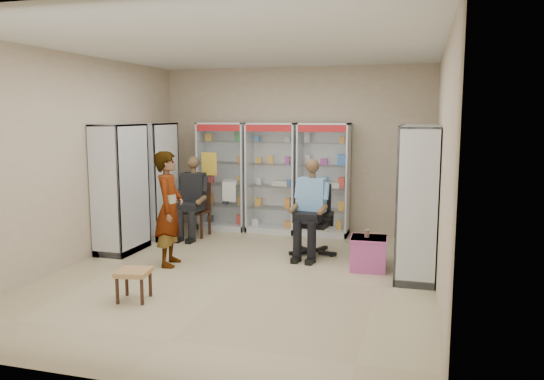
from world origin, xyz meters
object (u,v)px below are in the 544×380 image
(cabinet_back_right, at_px, (324,180))
(cabinet_left_far, at_px, (155,180))
(cabinet_back_left, at_px, (224,176))
(cabinet_left_near, at_px, (121,189))
(cabinet_right_near, at_px, (417,204))
(wooden_chair, at_px, (196,210))
(woven_stool_b, at_px, (134,285))
(cabinet_right_far, at_px, (418,192))
(woven_stool_a, at_px, (367,248))
(standing_man, at_px, (169,209))
(pink_trunk, at_px, (369,253))
(seated_shopkeeper, at_px, (312,211))
(cabinet_back_mid, at_px, (272,178))
(office_chair, at_px, (313,220))

(cabinet_back_right, relative_size, cabinet_left_far, 1.00)
(cabinet_back_left, distance_m, cabinet_left_near, 2.23)
(cabinet_right_near, bearing_deg, cabinet_back_left, 57.72)
(wooden_chair, distance_m, woven_stool_b, 3.32)
(cabinet_right_far, distance_m, cabinet_right_near, 1.10)
(woven_stool_a, distance_m, standing_man, 2.93)
(cabinet_back_left, distance_m, pink_trunk, 3.60)
(cabinet_left_near, bearing_deg, cabinet_back_right, 125.65)
(cabinet_right_near, bearing_deg, seated_shopkeeper, 63.53)
(wooden_chair, relative_size, woven_stool_b, 2.60)
(cabinet_back_mid, distance_m, woven_stool_a, 2.58)
(cabinet_right_far, height_order, pink_trunk, cabinet_right_far)
(cabinet_right_near, bearing_deg, pink_trunk, 68.46)
(cabinet_back_right, distance_m, wooden_chair, 2.33)
(cabinet_back_right, distance_m, seated_shopkeeper, 1.50)
(office_chair, xyz_separation_m, standing_man, (-1.86, -1.10, 0.27))
(cabinet_back_left, bearing_deg, woven_stool_b, -84.10)
(cabinet_right_near, height_order, cabinet_left_far, same)
(wooden_chair, xyz_separation_m, woven_stool_b, (0.66, -3.25, -0.29))
(wooden_chair, bearing_deg, woven_stool_a, -15.06)
(woven_stool_b, relative_size, standing_man, 0.22)
(cabinet_left_far, xyz_separation_m, cabinet_left_near, (0.00, -1.10, 0.00))
(cabinet_left_far, relative_size, standing_man, 1.22)
(cabinet_back_left, bearing_deg, office_chair, -35.34)
(cabinet_left_near, bearing_deg, seated_shopkeeper, 100.83)
(cabinet_right_near, xyz_separation_m, pink_trunk, (-0.62, 0.25, -0.77))
(wooden_chair, bearing_deg, seated_shopkeeper, -18.17)
(cabinet_left_near, distance_m, wooden_chair, 1.56)
(cabinet_left_near, bearing_deg, cabinet_right_far, 101.41)
(cabinet_right_far, distance_m, seated_shopkeeper, 1.59)
(wooden_chair, xyz_separation_m, woven_stool_a, (3.09, -0.83, -0.28))
(wooden_chair, distance_m, standing_man, 1.86)
(cabinet_right_near, relative_size, standing_man, 1.22)
(cabinet_right_far, bearing_deg, cabinet_back_left, 72.25)
(cabinet_back_left, xyz_separation_m, wooden_chair, (-0.25, -0.73, -0.53))
(wooden_chair, relative_size, office_chair, 0.86)
(cabinet_left_near, distance_m, standing_man, 1.19)
(cabinet_right_far, bearing_deg, woven_stool_a, 121.95)
(seated_shopkeeper, relative_size, pink_trunk, 2.91)
(cabinet_left_far, relative_size, woven_stool_b, 5.53)
(wooden_chair, relative_size, seated_shopkeeper, 0.67)
(cabinet_right_near, xyz_separation_m, cabinet_left_near, (-4.46, 0.20, 0.00))
(seated_shopkeeper, xyz_separation_m, woven_stool_a, (0.84, -0.09, -0.50))
(wooden_chair, bearing_deg, cabinet_left_near, -117.61)
(cabinet_back_mid, height_order, cabinet_right_near, same)
(office_chair, xyz_separation_m, woven_stool_b, (-1.59, -2.56, -0.37))
(office_chair, bearing_deg, wooden_chair, 168.47)
(cabinet_back_right, xyz_separation_m, cabinet_left_near, (-2.83, -2.03, 0.00))
(cabinet_back_mid, distance_m, cabinet_right_near, 3.41)
(cabinet_left_far, height_order, cabinet_left_near, same)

